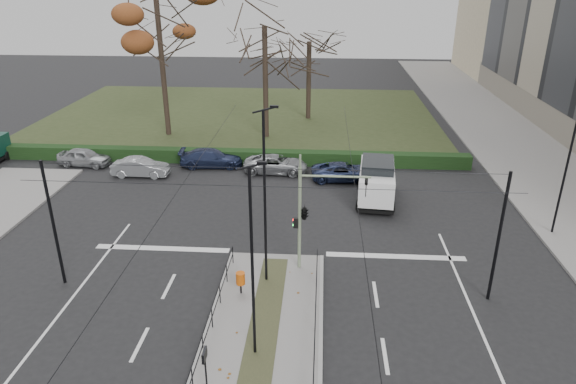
{
  "coord_description": "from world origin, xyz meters",
  "views": [
    {
      "loc": [
        2.1,
        -17.44,
        13.25
      ],
      "look_at": [
        0.4,
        7.54,
        2.47
      ],
      "focal_mm": 32.0,
      "sensor_mm": 36.0,
      "label": 1
    }
  ],
  "objects_px": {
    "parked_car_second": "(141,167)",
    "parked_car_fifth": "(343,172)",
    "streetlamp_median_far": "(265,197)",
    "parked_car_first": "(84,157)",
    "streetlamp_median_near": "(253,263)",
    "white_van": "(377,180)",
    "streetlamp_sidewalk": "(569,159)",
    "litter_bin": "(240,279)",
    "bare_tree_center": "(309,47)",
    "info_panel": "(205,360)",
    "traffic_light": "(306,211)",
    "parked_car_third": "(211,158)",
    "bare_tree_near": "(265,35)",
    "parked_car_fourth": "(276,164)"
  },
  "relations": [
    {
      "from": "parked_car_first",
      "to": "bare_tree_near",
      "type": "xyz_separation_m",
      "value": [
        12.67,
        7.98,
        7.91
      ]
    },
    {
      "from": "litter_bin",
      "to": "parked_car_fourth",
      "type": "xyz_separation_m",
      "value": [
        0.18,
        15.28,
        -0.25
      ]
    },
    {
      "from": "info_panel",
      "to": "streetlamp_median_near",
      "type": "height_order",
      "value": "streetlamp_median_near"
    },
    {
      "from": "litter_bin",
      "to": "parked_car_fifth",
      "type": "relative_size",
      "value": 0.24
    },
    {
      "from": "streetlamp_median_near",
      "to": "white_van",
      "type": "bearing_deg",
      "value": 68.64
    },
    {
      "from": "info_panel",
      "to": "streetlamp_median_near",
      "type": "xyz_separation_m",
      "value": [
        1.35,
        2.19,
        2.4
      ]
    },
    {
      "from": "streetlamp_median_near",
      "to": "parked_car_second",
      "type": "distance_m",
      "value": 20.78
    },
    {
      "from": "streetlamp_median_near",
      "to": "white_van",
      "type": "height_order",
      "value": "streetlamp_median_near"
    },
    {
      "from": "streetlamp_sidewalk",
      "to": "parked_car_second",
      "type": "relative_size",
      "value": 2.12
    },
    {
      "from": "parked_car_third",
      "to": "bare_tree_near",
      "type": "distance_m",
      "value": 11.4
    },
    {
      "from": "info_panel",
      "to": "streetlamp_sidewalk",
      "type": "height_order",
      "value": "streetlamp_sidewalk"
    },
    {
      "from": "litter_bin",
      "to": "bare_tree_near",
      "type": "bearing_deg",
      "value": 93.41
    },
    {
      "from": "white_van",
      "to": "bare_tree_center",
      "type": "bearing_deg",
      "value": 104.3
    },
    {
      "from": "streetlamp_sidewalk",
      "to": "parked_car_fifth",
      "type": "height_order",
      "value": "streetlamp_sidewalk"
    },
    {
      "from": "parked_car_fourth",
      "to": "parked_car_fifth",
      "type": "relative_size",
      "value": 1.04
    },
    {
      "from": "parked_car_third",
      "to": "bare_tree_near",
      "type": "bearing_deg",
      "value": -27.52
    },
    {
      "from": "streetlamp_median_far",
      "to": "parked_car_second",
      "type": "bearing_deg",
      "value": 128.72
    },
    {
      "from": "streetlamp_median_far",
      "to": "parked_car_fifth",
      "type": "relative_size",
      "value": 1.89
    },
    {
      "from": "streetlamp_median_far",
      "to": "parked_car_third",
      "type": "distance_m",
      "value": 16.46
    },
    {
      "from": "parked_car_first",
      "to": "parked_car_fifth",
      "type": "distance_m",
      "value": 19.06
    },
    {
      "from": "parked_car_second",
      "to": "parked_car_third",
      "type": "relative_size",
      "value": 0.87
    },
    {
      "from": "parked_car_third",
      "to": "parked_car_second",
      "type": "bearing_deg",
      "value": 111.95
    },
    {
      "from": "streetlamp_median_far",
      "to": "parked_car_fourth",
      "type": "height_order",
      "value": "streetlamp_median_far"
    },
    {
      "from": "litter_bin",
      "to": "info_panel",
      "type": "xyz_separation_m",
      "value": [
        -0.23,
        -5.98,
        0.72
      ]
    },
    {
      "from": "traffic_light",
      "to": "streetlamp_median_near",
      "type": "relative_size",
      "value": 0.68
    },
    {
      "from": "bare_tree_center",
      "to": "parked_car_first",
      "type": "bearing_deg",
      "value": -138.55
    },
    {
      "from": "info_panel",
      "to": "parked_car_first",
      "type": "xyz_separation_m",
      "value": [
        -13.85,
        21.69,
        -0.95
      ]
    },
    {
      "from": "streetlamp_median_near",
      "to": "streetlamp_sidewalk",
      "type": "bearing_deg",
      "value": 35.5
    },
    {
      "from": "parked_car_third",
      "to": "parked_car_fifth",
      "type": "bearing_deg",
      "value": -106.1
    },
    {
      "from": "parked_car_second",
      "to": "traffic_light",
      "type": "bearing_deg",
      "value": -134.15
    },
    {
      "from": "parked_car_fifth",
      "to": "white_van",
      "type": "bearing_deg",
      "value": -152.92
    },
    {
      "from": "streetlamp_median_near",
      "to": "parked_car_fifth",
      "type": "relative_size",
      "value": 1.75
    },
    {
      "from": "traffic_light",
      "to": "streetlamp_sidewalk",
      "type": "relative_size",
      "value": 0.61
    },
    {
      "from": "traffic_light",
      "to": "info_panel",
      "type": "relative_size",
      "value": 2.75
    },
    {
      "from": "litter_bin",
      "to": "bare_tree_center",
      "type": "relative_size",
      "value": 0.11
    },
    {
      "from": "streetlamp_median_near",
      "to": "parked_car_second",
      "type": "xyz_separation_m",
      "value": [
        -10.34,
        17.71,
        -3.35
      ]
    },
    {
      "from": "parked_car_first",
      "to": "parked_car_second",
      "type": "height_order",
      "value": "parked_car_first"
    },
    {
      "from": "litter_bin",
      "to": "streetlamp_sidewalk",
      "type": "xyz_separation_m",
      "value": [
        16.14,
        6.93,
        3.51
      ]
    },
    {
      "from": "litter_bin",
      "to": "streetlamp_sidewalk",
      "type": "relative_size",
      "value": 0.12
    },
    {
      "from": "traffic_light",
      "to": "parked_car_fifth",
      "type": "height_order",
      "value": "traffic_light"
    },
    {
      "from": "parked_car_fourth",
      "to": "streetlamp_sidewalk",
      "type": "bearing_deg",
      "value": -116.05
    },
    {
      "from": "parked_car_first",
      "to": "parked_car_fifth",
      "type": "relative_size",
      "value": 0.89
    },
    {
      "from": "streetlamp_sidewalk",
      "to": "bare_tree_near",
      "type": "distance_m",
      "value": 24.63
    },
    {
      "from": "parked_car_second",
      "to": "parked_car_fifth",
      "type": "xyz_separation_m",
      "value": [
        14.13,
        0.21,
        -0.05
      ]
    },
    {
      "from": "info_panel",
      "to": "streetlamp_sidewalk",
      "type": "bearing_deg",
      "value": 38.25
    },
    {
      "from": "parked_car_third",
      "to": "white_van",
      "type": "height_order",
      "value": "white_van"
    },
    {
      "from": "parked_car_second",
      "to": "litter_bin",
      "type": "bearing_deg",
      "value": -146.66
    },
    {
      "from": "parked_car_first",
      "to": "info_panel",
      "type": "bearing_deg",
      "value": -141.72
    },
    {
      "from": "parked_car_fourth",
      "to": "bare_tree_near",
      "type": "relative_size",
      "value": 0.37
    },
    {
      "from": "parked_car_fourth",
      "to": "parked_car_first",
      "type": "bearing_deg",
      "value": 89.8
    }
  ]
}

